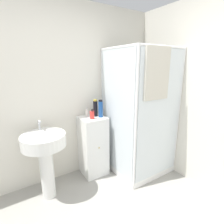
{
  "coord_description": "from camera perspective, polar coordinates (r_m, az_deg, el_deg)",
  "views": [
    {
      "loc": [
        -0.53,
        -0.74,
        1.66
      ],
      "look_at": [
        0.68,
        1.15,
        1.05
      ],
      "focal_mm": 28.0,
      "sensor_mm": 36.0,
      "label": 1
    }
  ],
  "objects": [
    {
      "name": "wall_back",
      "position": [
        2.53,
        -20.29,
        4.85
      ],
      "size": [
        6.4,
        0.06,
        2.5
      ],
      "primitive_type": "cube",
      "color": "silver",
      "rests_on": "ground_plane"
    },
    {
      "name": "shower_enclosure",
      "position": [
        2.79,
        8.55,
        -8.79
      ],
      "size": [
        0.86,
        0.89,
        1.9
      ],
      "color": "white",
      "rests_on": "ground_plane"
    },
    {
      "name": "vanity_cabinet",
      "position": [
        2.75,
        -6.16,
        -10.9
      ],
      "size": [
        0.36,
        0.38,
        0.92
      ],
      "color": "white",
      "rests_on": "ground_plane"
    },
    {
      "name": "sink",
      "position": [
        2.33,
        -21.07,
        -11.85
      ],
      "size": [
        0.52,
        0.52,
        0.99
      ],
      "color": "white",
      "rests_on": "ground_plane"
    },
    {
      "name": "soap_dispenser",
      "position": [
        2.5,
        -6.52,
        -0.92
      ],
      "size": [
        0.06,
        0.07,
        0.14
      ],
      "color": "red",
      "rests_on": "vanity_cabinet"
    },
    {
      "name": "shampoo_bottle_tall_black",
      "position": [
        2.6,
        -5.44,
        1.27
      ],
      "size": [
        0.06,
        0.06,
        0.25
      ],
      "color": "black",
      "rests_on": "vanity_cabinet"
    },
    {
      "name": "shampoo_bottle_blue",
      "position": [
        2.55,
        -3.73,
        1.06
      ],
      "size": [
        0.07,
        0.07,
        0.26
      ],
      "color": "#1E4C93",
      "rests_on": "vanity_cabinet"
    },
    {
      "name": "lotion_bottle_white",
      "position": [
        2.63,
        -8.2,
        -0.21
      ],
      "size": [
        0.05,
        0.05,
        0.14
      ],
      "color": "white",
      "rests_on": "vanity_cabinet"
    }
  ]
}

